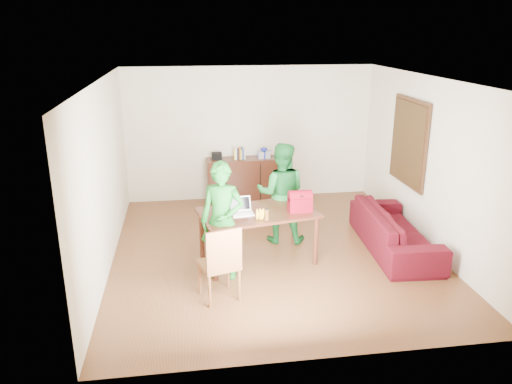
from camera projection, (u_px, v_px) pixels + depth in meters
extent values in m
cube|color=#412010|center=(273.00, 254.00, 7.99)|extent=(5.00, 5.50, 0.10)
cube|color=white|center=(275.00, 76.00, 7.11)|extent=(5.00, 5.50, 0.10)
cube|color=beige|center=(250.00, 133.00, 10.18)|extent=(5.00, 0.10, 2.70)
cube|color=beige|center=(324.00, 247.00, 4.92)|extent=(5.00, 0.10, 2.70)
cube|color=beige|center=(100.00, 177.00, 7.20)|extent=(0.10, 5.50, 2.70)
cube|color=beige|center=(432.00, 164.00, 7.90)|extent=(0.10, 5.50, 2.70)
cube|color=#3F2614|center=(409.00, 142.00, 8.48)|extent=(0.04, 1.28, 1.48)
cube|color=#512E18|center=(407.00, 142.00, 8.48)|extent=(0.01, 1.18, 1.36)
cube|color=#311A0D|center=(242.00, 180.00, 10.16)|extent=(1.40, 0.45, 0.90)
cube|color=black|center=(217.00, 156.00, 9.93)|extent=(0.20, 0.14, 0.14)
cube|color=#A9ABB3|center=(264.00, 154.00, 10.06)|extent=(0.24, 0.22, 0.14)
ellipsoid|color=#1823A1|center=(264.00, 149.00, 10.03)|extent=(0.14, 0.14, 0.07)
cube|color=#311A0D|center=(258.00, 213.00, 7.43)|extent=(1.86, 1.27, 0.04)
cylinder|color=#311A0D|center=(215.00, 256.00, 6.95)|extent=(0.07, 0.07, 0.76)
cylinder|color=#311A0D|center=(316.00, 241.00, 7.44)|extent=(0.07, 0.07, 0.76)
cylinder|color=#311A0D|center=(202.00, 234.00, 7.67)|extent=(0.07, 0.07, 0.76)
cylinder|color=#311A0D|center=(294.00, 222.00, 8.15)|extent=(0.07, 0.07, 0.76)
cube|color=brown|center=(219.00, 264.00, 6.47)|extent=(0.58, 0.56, 0.05)
cube|color=brown|center=(224.00, 250.00, 6.21)|extent=(0.46, 0.16, 0.53)
imported|color=#16631C|center=(222.00, 221.00, 6.95)|extent=(0.71, 0.57, 1.69)
imported|color=#156024|center=(281.00, 193.00, 8.14)|extent=(0.94, 0.81, 1.67)
cube|color=white|center=(242.00, 214.00, 7.31)|extent=(0.35, 0.26, 0.02)
cube|color=black|center=(242.00, 206.00, 7.27)|extent=(0.33, 0.12, 0.21)
cylinder|color=brown|center=(267.00, 214.00, 7.08)|extent=(0.06, 0.06, 0.18)
cube|color=maroon|center=(300.00, 203.00, 7.40)|extent=(0.35, 0.21, 0.25)
imported|color=#370710|center=(395.00, 230.00, 7.99)|extent=(1.01, 2.29, 0.65)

